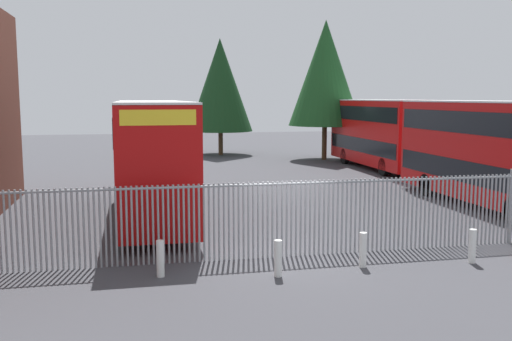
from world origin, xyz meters
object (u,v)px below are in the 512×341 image
bollard_near_left (160,259)px  bollard_center_front (278,258)px  bollard_near_right (363,250)px  bollard_far_right (472,246)px  double_decker_bus_near_gate (153,155)px  double_decker_bus_behind_fence_right (379,131)px  double_decker_bus_behind_fence_left (489,149)px

bollard_near_left → bollard_center_front: size_ratio=1.00×
bollard_near_right → bollard_far_right: size_ratio=1.00×
double_decker_bus_near_gate → bollard_near_right: size_ratio=11.38×
bollard_near_left → bollard_center_front: 3.01m
double_decker_bus_near_gate → double_decker_bus_behind_fence_right: size_ratio=1.00×
bollard_near_right → bollard_far_right: (3.12, -0.27, 0.00)m
double_decker_bus_near_gate → bollard_near_left: size_ratio=11.38×
double_decker_bus_near_gate → double_decker_bus_behind_fence_right: same height
bollard_near_right → bollard_far_right: bearing=-5.0°
double_decker_bus_behind_fence_right → bollard_center_front: bearing=-120.2°
double_decker_bus_behind_fence_left → bollard_near_left: 15.47m
double_decker_bus_near_gate → bollard_far_right: bearing=-43.2°
bollard_near_left → bollard_center_front: bearing=-11.8°
double_decker_bus_near_gate → bollard_far_right: size_ratio=11.38×
bollard_near_left → bollard_far_right: size_ratio=1.00×
double_decker_bus_near_gate → bollard_near_right: 9.47m
bollard_near_left → bollard_center_front: (2.94, -0.61, 0.00)m
double_decker_bus_behind_fence_left → bollard_near_right: bearing=-140.5°
double_decker_bus_behind_fence_left → double_decker_bus_behind_fence_right: 13.12m
double_decker_bus_behind_fence_left → double_decker_bus_behind_fence_right: same height
double_decker_bus_behind_fence_right → bollard_far_right: size_ratio=11.38×
double_decker_bus_behind_fence_right → bollard_near_right: double_decker_bus_behind_fence_right is taller
double_decker_bus_behind_fence_right → bollard_far_right: double_decker_bus_behind_fence_right is taller
bollard_center_front → bollard_near_left: bearing=168.2°
double_decker_bus_behind_fence_left → bollard_far_right: double_decker_bus_behind_fence_left is taller
bollard_near_right → bollard_center_front: bearing=-172.6°
bollard_near_right → bollard_near_left: bearing=176.9°
double_decker_bus_behind_fence_left → bollard_far_right: bearing=-126.4°
bollard_near_right → bollard_far_right: 3.13m
double_decker_bus_near_gate → bollard_center_front: double_decker_bus_near_gate is taller
double_decker_bus_near_gate → bollard_near_right: double_decker_bus_near_gate is taller
bollard_near_left → bollard_far_right: bearing=-3.8°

